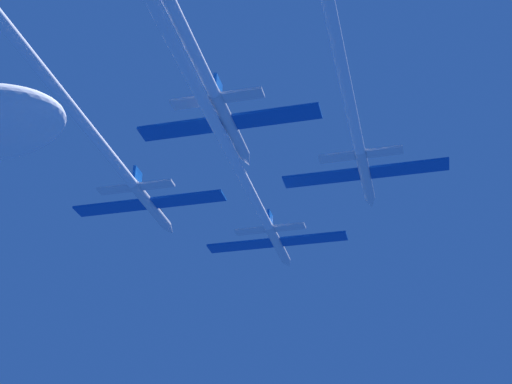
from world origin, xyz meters
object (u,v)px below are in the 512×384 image
jet_lead (247,185)px  jet_left_wing (104,147)px  jet_right_wing (352,113)px  jet_slot (188,39)px

jet_lead → jet_left_wing: 17.70m
jet_lead → jet_right_wing: (13.88, -10.29, 1.31)m
jet_left_wing → jet_slot: jet_slot is taller
jet_left_wing → jet_right_wing: (27.34, 1.20, 0.97)m
jet_slot → jet_lead: bearing=92.1°
jet_left_wing → jet_lead: bearing=40.5°
jet_left_wing → jet_right_wing: bearing=2.5°
jet_lead → jet_right_wing: size_ratio=1.18×
jet_lead → jet_slot: (0.95, -25.71, 1.11)m
jet_right_wing → jet_lead: bearing=143.5°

